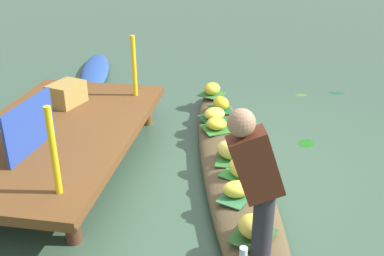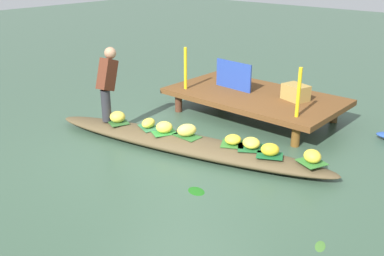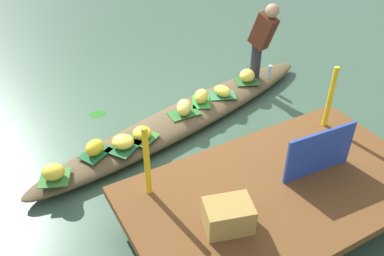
{
  "view_description": "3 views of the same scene",
  "coord_description": "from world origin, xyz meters",
  "px_view_note": "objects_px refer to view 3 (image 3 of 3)",
  "views": [
    {
      "loc": [
        -4.28,
        -0.26,
        2.63
      ],
      "look_at": [
        0.06,
        0.47,
        0.56
      ],
      "focal_mm": 42.08,
      "sensor_mm": 36.0,
      "label": 1
    },
    {
      "loc": [
        4.29,
        -4.7,
        2.9
      ],
      "look_at": [
        -0.02,
        0.25,
        0.29
      ],
      "focal_mm": 41.16,
      "sensor_mm": 36.0,
      "label": 2
    },
    {
      "loc": [
        2.32,
        4.34,
        3.52
      ],
      "look_at": [
        0.25,
        0.65,
        0.43
      ],
      "focal_mm": 39.36,
      "sensor_mm": 36.0,
      "label": 3
    }
  ],
  "objects_px": {
    "banana_bunch_0": "(123,142)",
    "vendor_person": "(262,37)",
    "banana_bunch_6": "(201,96)",
    "water_bottle": "(270,71)",
    "banana_bunch_3": "(53,172)",
    "banana_bunch_5": "(184,107)",
    "banana_bunch_4": "(142,133)",
    "banana_bunch_7": "(222,91)",
    "produce_crate": "(228,216)",
    "market_banner": "(320,152)",
    "banana_bunch_2": "(247,76)",
    "vendor_boat": "(185,118)",
    "banana_bunch_1": "(95,148)"
  },
  "relations": [
    {
      "from": "banana_bunch_0",
      "to": "vendor_person",
      "type": "height_order",
      "value": "vendor_person"
    },
    {
      "from": "banana_bunch_6",
      "to": "water_bottle",
      "type": "bearing_deg",
      "value": -174.93
    },
    {
      "from": "banana_bunch_3",
      "to": "banana_bunch_5",
      "type": "distance_m",
      "value": 1.96
    },
    {
      "from": "banana_bunch_4",
      "to": "water_bottle",
      "type": "height_order",
      "value": "water_bottle"
    },
    {
      "from": "banana_bunch_3",
      "to": "banana_bunch_7",
      "type": "bearing_deg",
      "value": -167.82
    },
    {
      "from": "banana_bunch_7",
      "to": "produce_crate",
      "type": "distance_m",
      "value": 2.7
    },
    {
      "from": "banana_bunch_0",
      "to": "banana_bunch_4",
      "type": "height_order",
      "value": "banana_bunch_0"
    },
    {
      "from": "banana_bunch_6",
      "to": "banana_bunch_7",
      "type": "height_order",
      "value": "banana_bunch_6"
    },
    {
      "from": "banana_bunch_5",
      "to": "produce_crate",
      "type": "bearing_deg",
      "value": 72.01
    },
    {
      "from": "banana_bunch_5",
      "to": "market_banner",
      "type": "distance_m",
      "value": 2.09
    },
    {
      "from": "banana_bunch_7",
      "to": "market_banner",
      "type": "relative_size",
      "value": 0.33
    },
    {
      "from": "banana_bunch_4",
      "to": "water_bottle",
      "type": "xyz_separation_m",
      "value": [
        -2.41,
        -0.48,
        0.02
      ]
    },
    {
      "from": "banana_bunch_2",
      "to": "vendor_person",
      "type": "bearing_deg",
      "value": 177.81
    },
    {
      "from": "vendor_boat",
      "to": "banana_bunch_2",
      "type": "xyz_separation_m",
      "value": [
        -1.25,
        -0.26,
        0.21
      ]
    },
    {
      "from": "produce_crate",
      "to": "banana_bunch_2",
      "type": "bearing_deg",
      "value": -128.93
    },
    {
      "from": "vendor_boat",
      "to": "banana_bunch_5",
      "type": "height_order",
      "value": "banana_bunch_5"
    },
    {
      "from": "banana_bunch_6",
      "to": "market_banner",
      "type": "height_order",
      "value": "market_banner"
    },
    {
      "from": "banana_bunch_2",
      "to": "banana_bunch_1",
      "type": "bearing_deg",
      "value": 11.77
    },
    {
      "from": "vendor_boat",
      "to": "banana_bunch_7",
      "type": "distance_m",
      "value": 0.71
    },
    {
      "from": "vendor_person",
      "to": "market_banner",
      "type": "height_order",
      "value": "vendor_person"
    },
    {
      "from": "banana_bunch_3",
      "to": "banana_bunch_5",
      "type": "height_order",
      "value": "banana_bunch_5"
    },
    {
      "from": "banana_bunch_4",
      "to": "vendor_person",
      "type": "height_order",
      "value": "vendor_person"
    },
    {
      "from": "banana_bunch_0",
      "to": "banana_bunch_1",
      "type": "relative_size",
      "value": 1.06
    },
    {
      "from": "banana_bunch_3",
      "to": "vendor_person",
      "type": "distance_m",
      "value": 3.55
    },
    {
      "from": "vendor_boat",
      "to": "banana_bunch_1",
      "type": "xyz_separation_m",
      "value": [
        1.41,
        0.29,
        0.21
      ]
    },
    {
      "from": "market_banner",
      "to": "produce_crate",
      "type": "height_order",
      "value": "market_banner"
    },
    {
      "from": "banana_bunch_5",
      "to": "banana_bunch_1",
      "type": "bearing_deg",
      "value": 9.9
    },
    {
      "from": "banana_bunch_5",
      "to": "vendor_person",
      "type": "xyz_separation_m",
      "value": [
        -1.51,
        -0.31,
        0.6
      ]
    },
    {
      "from": "banana_bunch_7",
      "to": "water_bottle",
      "type": "distance_m",
      "value": 0.97
    },
    {
      "from": "banana_bunch_6",
      "to": "water_bottle",
      "type": "xyz_separation_m",
      "value": [
        -1.33,
        -0.12,
        -0.0
      ]
    },
    {
      "from": "banana_bunch_2",
      "to": "water_bottle",
      "type": "xyz_separation_m",
      "value": [
        -0.39,
        0.06,
        -0.0
      ]
    },
    {
      "from": "vendor_boat",
      "to": "banana_bunch_2",
      "type": "bearing_deg",
      "value": 178.89
    },
    {
      "from": "vendor_boat",
      "to": "banana_bunch_4",
      "type": "relative_size",
      "value": 19.42
    },
    {
      "from": "banana_bunch_6",
      "to": "vendor_person",
      "type": "distance_m",
      "value": 1.31
    },
    {
      "from": "banana_bunch_6",
      "to": "market_banner",
      "type": "relative_size",
      "value": 0.31
    },
    {
      "from": "vendor_boat",
      "to": "vendor_person",
      "type": "height_order",
      "value": "vendor_person"
    },
    {
      "from": "water_bottle",
      "to": "banana_bunch_3",
      "type": "bearing_deg",
      "value": 10.8
    },
    {
      "from": "banana_bunch_0",
      "to": "banana_bunch_4",
      "type": "relative_size",
      "value": 1.1
    },
    {
      "from": "produce_crate",
      "to": "banana_bunch_6",
      "type": "bearing_deg",
      "value": -114.78
    },
    {
      "from": "banana_bunch_6",
      "to": "produce_crate",
      "type": "xyz_separation_m",
      "value": [
        1.05,
        2.28,
        0.26
      ]
    },
    {
      "from": "banana_bunch_6",
      "to": "banana_bunch_3",
      "type": "bearing_deg",
      "value": 14.06
    },
    {
      "from": "banana_bunch_3",
      "to": "vendor_person",
      "type": "xyz_separation_m",
      "value": [
        -3.42,
        -0.74,
        0.6
      ]
    },
    {
      "from": "banana_bunch_4",
      "to": "banana_bunch_7",
      "type": "height_order",
      "value": "banana_bunch_7"
    },
    {
      "from": "produce_crate",
      "to": "banana_bunch_4",
      "type": "bearing_deg",
      "value": -89.04
    },
    {
      "from": "banana_bunch_7",
      "to": "banana_bunch_1",
      "type": "bearing_deg",
      "value": 10.25
    },
    {
      "from": "banana_bunch_1",
      "to": "banana_bunch_2",
      "type": "relative_size",
      "value": 1.01
    },
    {
      "from": "banana_bunch_3",
      "to": "banana_bunch_5",
      "type": "xyz_separation_m",
      "value": [
        -1.92,
        -0.43,
        0.01
      ]
    },
    {
      "from": "banana_bunch_2",
      "to": "banana_bunch_7",
      "type": "relative_size",
      "value": 0.94
    },
    {
      "from": "banana_bunch_1",
      "to": "produce_crate",
      "type": "relative_size",
      "value": 0.6
    },
    {
      "from": "banana_bunch_3",
      "to": "produce_crate",
      "type": "relative_size",
      "value": 0.59
    }
  ]
}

